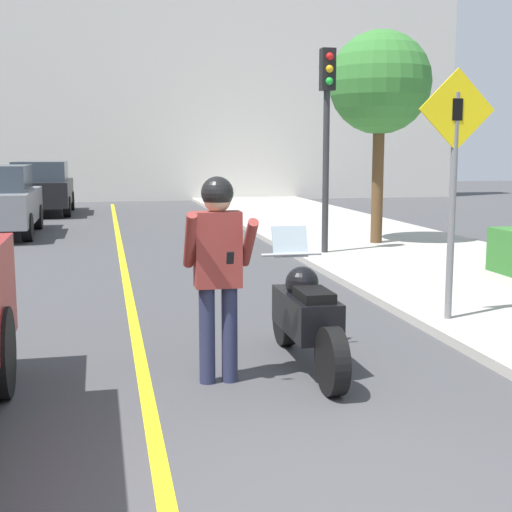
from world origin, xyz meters
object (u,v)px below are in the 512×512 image
Objects in this scene: crossing_sign at (454,171)px; parked_car_black at (42,187)px; person_biker at (218,257)px; street_tree at (380,84)px; traffic_light at (327,112)px; motorcycle at (306,316)px.

crossing_sign reaches higher than parked_car_black.
parked_car_black is at bearing 99.25° from person_biker.
person_biker is 0.43× the size of parked_car_black.
parked_car_black is at bearing 127.81° from street_tree.
traffic_light reaches higher than person_biker.
street_tree is at bearing 64.07° from motorcycle.
street_tree is at bearing 37.92° from traffic_light.
traffic_light is at bearing 70.96° from motorcycle.
person_biker is 0.48× the size of traffic_light.
crossing_sign is (2.04, 1.12, 1.31)m from motorcycle.
motorcycle is 9.08m from street_tree.
crossing_sign is (2.91, 1.40, 0.68)m from person_biker.
motorcycle is at bearing -151.27° from crossing_sign.
street_tree reaches higher than person_biker.
street_tree is 1.03× the size of parked_car_black.
traffic_light is at bearing 87.53° from crossing_sign.
motorcycle is 7.31m from traffic_light.
parked_car_black is (-7.53, 9.70, -2.52)m from street_tree.
street_tree is 12.54m from parked_car_black.
traffic_light reaches higher than crossing_sign.
crossing_sign is 0.67× the size of parked_car_black.
crossing_sign reaches higher than person_biker.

